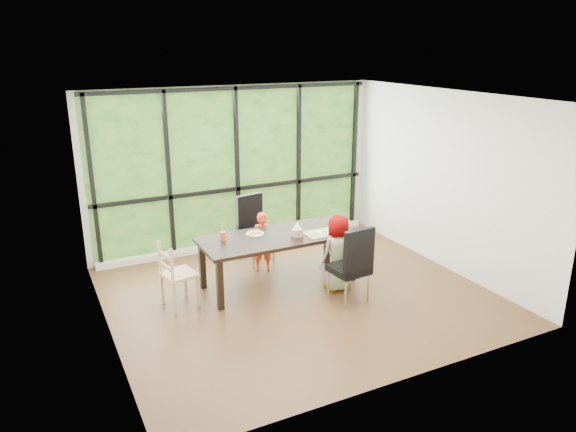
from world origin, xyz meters
The scene contains 23 objects.
ground centered at (0.00, 0.00, 0.00)m, with size 5.00×5.00×0.00m, color black.
back_wall centered at (0.00, 2.25, 1.35)m, with size 5.00×5.00×0.00m, color silver.
foliage_backdrop centered at (0.00, 2.23, 1.35)m, with size 4.80×0.02×2.65m, color #1C4416.
window_mullions centered at (0.00, 2.19, 1.35)m, with size 4.80×0.06×2.65m, color black, non-canonical shape.
window_sill centered at (0.00, 2.15, 0.05)m, with size 4.80×0.12×0.10m, color silver.
dining_table centered at (-0.08, 0.44, 0.38)m, with size 2.24×0.93×0.75m, color black.
chair_window_leather centered at (-0.05, 1.31, 0.54)m, with size 0.46×0.46×1.08m, color black.
chair_interior_leather centered at (0.53, -0.46, 0.54)m, with size 0.46×0.46×1.08m, color black.
chair_end_beech centered at (-1.54, 0.42, 0.45)m, with size 0.42×0.40×0.90m, color tan.
child_toddler centered at (-0.08, 1.00, 0.46)m, with size 0.34×0.22×0.92m, color red.
child_older centered at (0.58, -0.08, 0.55)m, with size 0.53×0.35×1.09m, color gray.
placemat centered at (0.50, 0.24, 0.75)m, with size 0.48×0.35×0.01m, color tan.
plate_far centered at (-0.37, 0.63, 0.76)m, with size 0.25×0.25×0.02m, color white.
plate_near centered at (0.55, 0.24, 0.76)m, with size 0.21×0.21×0.01m, color white.
orange_cup centered at (-0.85, 0.59, 0.81)m, with size 0.08×0.08×0.12m, color #DA5319.
green_cup centered at (0.82, 0.16, 0.82)m, with size 0.08×0.08×0.13m, color green.
white_mug centered at (0.98, 0.48, 0.79)m, with size 0.08×0.08×0.08m, color white.
tissue_box centered at (0.13, 0.28, 0.81)m, with size 0.13×0.13×0.11m, color tan.
crepe_rolls_far centered at (-0.37, 0.63, 0.78)m, with size 0.20×0.12×0.04m, color tan, non-canonical shape.
crepe_rolls_near centered at (0.55, 0.24, 0.78)m, with size 0.05×0.12×0.04m, color tan, non-canonical shape.
straw_white centered at (-0.85, 0.59, 0.91)m, with size 0.01×0.01×0.20m, color white.
straw_pink centered at (0.82, 0.16, 0.92)m, with size 0.01×0.01×0.20m, color pink.
tissue centered at (0.13, 0.28, 0.92)m, with size 0.12×0.12×0.11m, color white.
Camera 1 is at (-3.16, -6.03, 3.35)m, focal length 33.70 mm.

